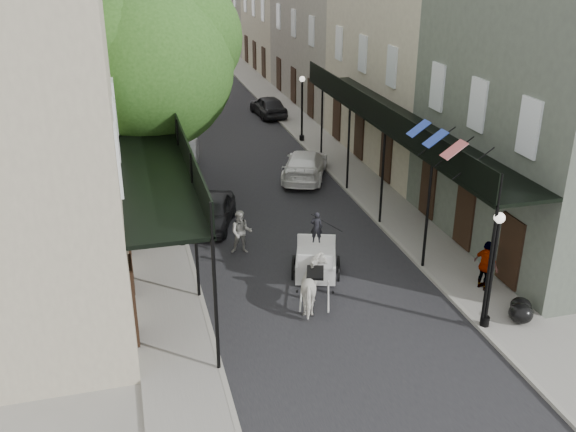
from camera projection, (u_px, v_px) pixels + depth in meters
ground at (334, 313)px, 20.25m from camera, size 140.00×140.00×0.00m
road at (226, 138)px, 37.97m from camera, size 8.00×90.00×0.01m
sidewalk_left at (140, 143)px, 36.77m from camera, size 2.20×90.00×0.12m
sidewalk_right at (307, 131)px, 39.13m from camera, size 2.20×90.00×0.12m
building_row_left at (70, 30)px, 42.72m from camera, size 5.00×80.00×10.50m
building_row_right at (316, 22)px, 46.78m from camera, size 5.00×80.00×10.50m
gallery_left at (154, 139)px, 23.69m from camera, size 2.20×18.05×4.88m
gallery_right at (394, 122)px, 25.95m from camera, size 2.20×18.05×4.88m
tree_near at (158, 57)px, 25.70m from camera, size 7.31×6.80×9.63m
tree_far at (140, 30)px, 38.35m from camera, size 6.45×6.00×8.61m
lamppost_right_near at (492, 269)px, 18.63m from camera, size 0.32×0.32×3.71m
lamppost_left at (179, 197)px, 23.78m from camera, size 0.32×0.32×3.71m
lamppost_right_far at (302, 108)px, 36.36m from camera, size 0.32×0.32×3.71m
horse at (315, 286)px, 20.25m from camera, size 1.41×2.06×1.60m
carriage at (316, 244)px, 22.43m from camera, size 2.11×2.65×2.67m
pedestrian_walking at (241, 232)px, 23.81m from camera, size 0.95×0.82×1.69m
pedestrian_sidewalk_left at (126, 115)px, 38.68m from camera, size 1.44×1.30×1.94m
pedestrian_sidewalk_right at (486, 266)px, 21.09m from camera, size 0.66×1.09×1.73m
car_left_near at (213, 212)px, 26.16m from camera, size 2.59×3.92×1.24m
car_left_mid at (181, 158)px, 32.17m from camera, size 2.30×4.76×1.50m
car_left_far at (148, 82)px, 49.14m from camera, size 3.52×5.88×1.53m
car_right_near at (305, 165)px, 31.43m from camera, size 3.60×5.09×1.37m
car_right_far at (268, 106)px, 42.37m from camera, size 1.97×4.18×1.38m
trash_bags at (521, 310)px, 19.63m from camera, size 0.99×1.14×0.62m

